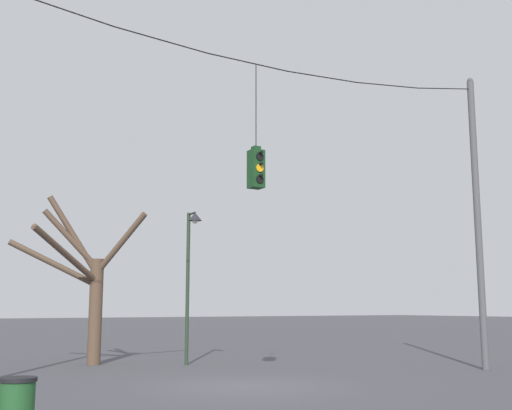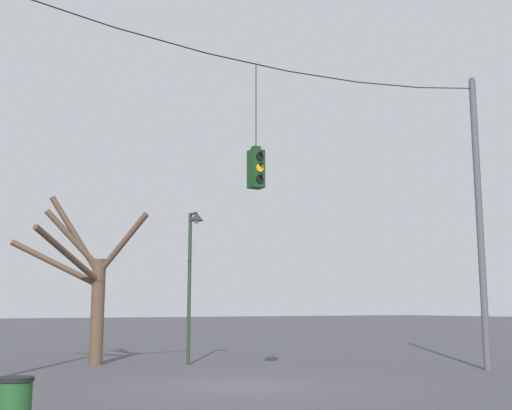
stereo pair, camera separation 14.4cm
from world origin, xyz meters
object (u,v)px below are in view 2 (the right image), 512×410
utility_pole_right (480,219)px  bare_tree (88,282)px  street_lamp (193,254)px  traffic_light_near_left_pole (256,168)px  trash_bin (14,407)px

utility_pole_right → bare_tree: utility_pole_right is taller
bare_tree → street_lamp: bearing=-30.1°
traffic_light_near_left_pole → bare_tree: traffic_light_near_left_pole is taller
utility_pole_right → traffic_light_near_left_pole: (-8.07, 0.00, 0.71)m
utility_pole_right → trash_bin: (-14.14, -3.33, -4.16)m
street_lamp → trash_bin: (-7.12, -9.28, -3.18)m
traffic_light_near_left_pole → street_lamp: 6.28m
trash_bin → bare_tree: bearing=69.3°
bare_tree → traffic_light_near_left_pole: bearing=-76.0°
utility_pole_right → street_lamp: (-7.02, 5.95, -0.97)m
traffic_light_near_left_pole → trash_bin: (-6.07, -3.33, -4.87)m
traffic_light_near_left_pole → trash_bin: traffic_light_near_left_pole is taller
street_lamp → traffic_light_near_left_pole: bearing=-100.1°
traffic_light_near_left_pole → bare_tree: bearing=104.0°
utility_pole_right → trash_bin: size_ratio=10.76×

